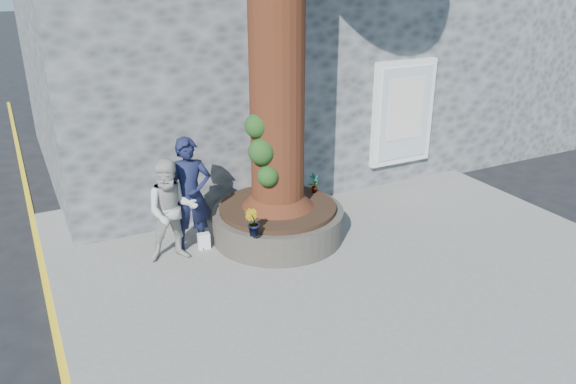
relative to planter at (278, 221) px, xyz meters
name	(u,v)px	position (x,y,z in m)	size (l,w,h in m)	color
ground	(289,311)	(-0.80, -2.00, -0.41)	(120.00, 120.00, 0.00)	black
pavement	(341,255)	(0.70, -1.00, -0.35)	(9.00, 8.00, 0.12)	slate
yellow_line	(56,332)	(-3.85, -1.00, -0.41)	(0.10, 30.00, 0.01)	yellow
stone_shop	(247,27)	(1.70, 5.20, 2.75)	(10.30, 8.30, 6.30)	#434648
neighbour_shop	(486,20)	(9.70, 5.20, 2.59)	(6.00, 8.00, 6.00)	#434648
planter	(278,221)	(0.00, 0.00, 0.00)	(2.30, 2.30, 0.60)	black
man	(190,195)	(-1.48, 0.26, 0.68)	(0.71, 0.47, 1.95)	#121734
woman	(172,211)	(-1.86, 0.04, 0.57)	(0.83, 0.65, 1.71)	#B3B1AB
shopping_bag	(204,241)	(-1.32, 0.15, -0.15)	(0.20, 0.12, 0.28)	white
plant_a	(314,183)	(0.85, 0.22, 0.49)	(0.20, 0.13, 0.37)	gray
plant_b	(252,223)	(-0.85, -0.85, 0.52)	(0.23, 0.22, 0.42)	gray
plant_c	(298,174)	(0.85, 0.85, 0.47)	(0.18, 0.18, 0.32)	gray
plant_d	(263,180)	(0.12, 0.85, 0.46)	(0.28, 0.25, 0.31)	gray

